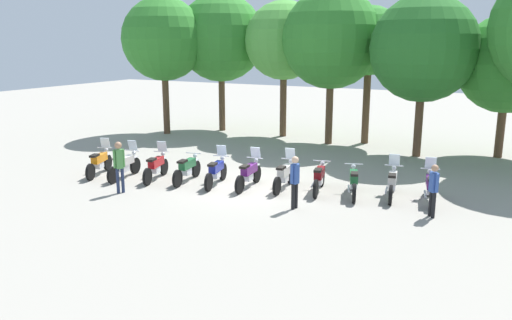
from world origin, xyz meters
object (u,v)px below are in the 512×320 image
(motorcycle_8, at_px, (354,181))
(tree_4, at_px, (369,41))
(motorcycle_2, at_px, (156,166))
(tree_3, at_px, (332,39))
(motorcycle_6, at_px, (285,175))
(person_1, at_px, (433,187))
(motorcycle_5, at_px, (249,174))
(motorcycle_10, at_px, (430,186))
(motorcycle_3, at_px, (187,169))
(tree_2, at_px, (284,41))
(motorcycle_7, at_px, (319,178))
(tree_0, at_px, (163,39))
(motorcycle_0, at_px, (99,162))
(tree_1, at_px, (221,38))
(motorcycle_1, at_px, (125,165))
(person_2, at_px, (295,178))
(tree_5, at_px, (424,49))
(tree_6, at_px, (508,64))
(motorcycle_4, at_px, (216,171))
(motorcycle_9, at_px, (392,182))
(person_0, at_px, (119,163))

(motorcycle_8, xyz_separation_m, tree_4, (-2.20, 9.24, 4.59))
(motorcycle_2, distance_m, tree_3, 11.27)
(motorcycle_6, distance_m, person_1, 5.17)
(motorcycle_5, xyz_separation_m, motorcycle_10, (6.00, 1.24, 0.00))
(motorcycle_5, bearing_deg, motorcycle_3, 93.32)
(motorcycle_5, distance_m, tree_2, 11.37)
(motorcycle_7, xyz_separation_m, tree_0, (-11.75, 6.97, 4.70))
(motorcycle_7, bearing_deg, motorcycle_0, 89.78)
(motorcycle_8, distance_m, motorcycle_10, 2.45)
(tree_0, bearing_deg, person_1, -26.89)
(motorcycle_7, bearing_deg, tree_1, 33.48)
(motorcycle_7, relative_size, tree_0, 0.29)
(motorcycle_1, bearing_deg, motorcycle_6, -85.55)
(person_2, distance_m, tree_5, 10.42)
(motorcycle_1, xyz_separation_m, tree_6, (12.46, 10.53, 3.63))
(motorcycle_4, bearing_deg, motorcycle_10, -90.55)
(motorcycle_6, distance_m, tree_3, 9.90)
(motorcycle_9, bearing_deg, tree_2, 32.50)
(person_2, relative_size, tree_5, 0.24)
(motorcycle_1, distance_m, tree_2, 11.97)
(motorcycle_8, distance_m, motorcycle_9, 1.27)
(motorcycle_5, relative_size, tree_2, 0.30)
(motorcycle_9, distance_m, tree_5, 8.13)
(motorcycle_1, bearing_deg, motorcycle_2, -81.58)
(person_1, bearing_deg, tree_5, -114.80)
(motorcycle_0, bearing_deg, tree_4, -52.97)
(person_0, xyz_separation_m, tree_2, (0.45, 12.51, 4.06))
(motorcycle_5, bearing_deg, motorcycle_2, 95.04)
(motorcycle_1, height_order, motorcycle_2, same)
(motorcycle_8, xyz_separation_m, person_0, (-7.21, -3.35, 0.56))
(motorcycle_8, xyz_separation_m, tree_0, (-12.95, 6.90, 4.70))
(motorcycle_5, height_order, motorcycle_8, motorcycle_5)
(tree_1, bearing_deg, person_0, -74.48)
(motorcycle_8, bearing_deg, motorcycle_9, -90.07)
(motorcycle_2, relative_size, motorcycle_8, 1.02)
(motorcycle_4, relative_size, person_0, 1.20)
(motorcycle_8, height_order, motorcycle_10, motorcycle_10)
(motorcycle_1, relative_size, tree_4, 0.32)
(motorcycle_1, xyz_separation_m, tree_2, (1.65, 10.92, 4.61))
(person_1, distance_m, person_2, 4.09)
(motorcycle_2, xyz_separation_m, tree_0, (-5.74, 8.29, 4.69))
(motorcycle_5, height_order, tree_2, tree_2)
(tree_1, bearing_deg, motorcycle_4, -60.05)
(tree_0, distance_m, tree_5, 13.70)
(tree_0, bearing_deg, motorcycle_3, -49.04)
(motorcycle_6, height_order, tree_3, tree_3)
(person_0, bearing_deg, tree_6, -101.19)
(motorcycle_4, distance_m, tree_4, 11.51)
(motorcycle_10, bearing_deg, motorcycle_9, 82.45)
(motorcycle_7, bearing_deg, tree_4, -5.94)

